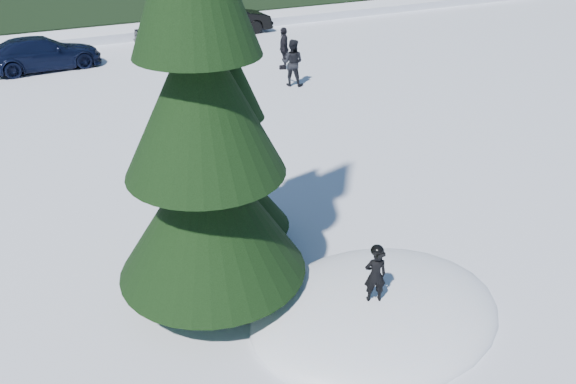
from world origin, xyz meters
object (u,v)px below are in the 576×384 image
adult_0 (292,63)px  car_3 (42,53)px  spruce_short (231,148)px  car_4 (175,30)px  child_skier (375,275)px  spruce_tall (203,118)px  car_5 (227,19)px  adult_1 (284,48)px

adult_0 → car_3: (-7.88, 6.71, -0.20)m
spruce_short → car_3: size_ratio=1.19×
adult_0 → car_4: (-1.77, 8.43, -0.20)m
car_4 → child_skier: bearing=150.9°
spruce_short → adult_0: spruce_short is taller
spruce_tall → adult_0: size_ratio=5.04×
car_3 → adult_0: bearing=-133.8°
spruce_tall → car_5: size_ratio=1.91×
adult_0 → car_5: size_ratio=0.38×
spruce_tall → car_5: 21.60m
spruce_tall → car_4: bearing=73.9°
car_4 → car_5: size_ratio=0.86×
adult_0 → adult_1: bearing=-68.6°
child_skier → adult_1: size_ratio=0.58×
adult_0 → spruce_tall: bearing=96.6°
adult_1 → car_4: bearing=-129.6°
adult_1 → car_5: adult_1 is taller
spruce_short → car_3: (-1.70, 15.60, -1.45)m
adult_0 → car_4: 8.62m
spruce_tall → spruce_short: spruce_tall is taller
spruce_short → child_skier: size_ratio=5.52×
spruce_short → car_3: spruce_short is taller
car_4 → car_5: (3.09, 0.96, 0.08)m
spruce_short → car_3: bearing=96.2°
spruce_short → adult_1: spruce_short is taller
adult_1 → car_4: 6.75m
adult_0 → car_4: bearing=-36.7°
adult_1 → car_5: 7.21m
spruce_short → adult_1: 13.16m
spruce_short → adult_1: bearing=57.8°
spruce_short → car_5: (7.50, 18.28, -1.36)m
spruce_tall → adult_1: bearing=57.4°
child_skier → car_3: bearing=-58.8°
spruce_short → car_5: size_ratio=1.19×
child_skier → spruce_short: bearing=-50.2°
car_3 → car_4: 6.35m
car_5 → car_3: bearing=108.5°
spruce_short → car_4: spruce_short is taller
spruce_tall → adult_0: spruce_tall is taller
spruce_tall → car_4: size_ratio=2.23×
adult_1 → car_5: (0.52, 7.20, -0.09)m
spruce_tall → car_5: bearing=66.6°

